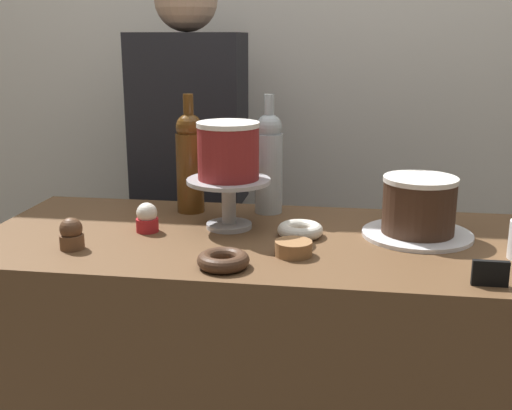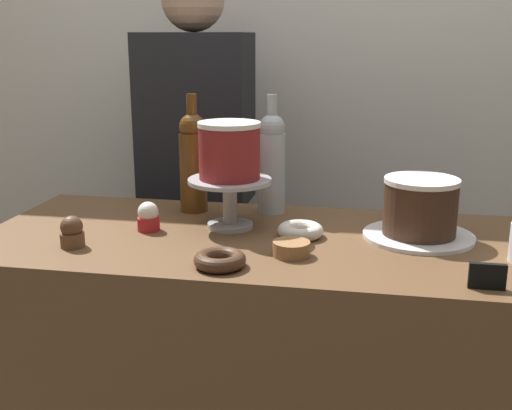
% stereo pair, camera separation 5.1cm
% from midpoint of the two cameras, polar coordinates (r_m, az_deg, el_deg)
% --- Properties ---
extents(back_wall, '(6.00, 0.05, 2.60)m').
position_cam_midpoint_polar(back_wall, '(2.36, 4.74, 12.72)').
color(back_wall, silver).
rests_on(back_wall, ground_plane).
extents(display_counter, '(1.35, 0.61, 0.91)m').
position_cam_midpoint_polar(display_counter, '(1.75, 0.88, -17.27)').
color(display_counter, brown).
rests_on(display_counter, ground_plane).
extents(cake_stand_pedestal, '(0.21, 0.21, 0.13)m').
position_cam_midpoint_polar(cake_stand_pedestal, '(1.61, -1.45, 0.95)').
color(cake_stand_pedestal, '#B2B2B7').
rests_on(cake_stand_pedestal, display_counter).
extents(white_layer_cake, '(0.16, 0.16, 0.14)m').
position_cam_midpoint_polar(white_layer_cake, '(1.58, -1.48, 4.91)').
color(white_layer_cake, maroon).
rests_on(white_layer_cake, cake_stand_pedestal).
extents(silver_serving_platter, '(0.27, 0.27, 0.01)m').
position_cam_midpoint_polar(silver_serving_platter, '(1.60, 15.26, -2.70)').
color(silver_serving_platter, white).
rests_on(silver_serving_platter, display_counter).
extents(chocolate_round_cake, '(0.18, 0.18, 0.14)m').
position_cam_midpoint_polar(chocolate_round_cake, '(1.58, 15.44, -0.12)').
color(chocolate_round_cake, '#3D2619').
rests_on(chocolate_round_cake, silver_serving_platter).
extents(wine_bottle_clear, '(0.08, 0.08, 0.33)m').
position_cam_midpoint_polar(wine_bottle_clear, '(1.74, 2.13, 3.95)').
color(wine_bottle_clear, '#B2BCC1').
rests_on(wine_bottle_clear, display_counter).
extents(wine_bottle_amber, '(0.08, 0.08, 0.33)m').
position_cam_midpoint_polar(wine_bottle_amber, '(1.76, -4.85, 4.03)').
color(wine_bottle_amber, '#5B3814').
rests_on(wine_bottle_amber, display_counter).
extents(cupcake_chocolate, '(0.06, 0.06, 0.07)m').
position_cam_midpoint_polar(cupcake_chocolate, '(1.52, -15.28, -2.40)').
color(cupcake_chocolate, brown).
rests_on(cupcake_chocolate, display_counter).
extents(cupcake_vanilla, '(0.06, 0.06, 0.07)m').
position_cam_midpoint_polar(cupcake_vanilla, '(1.61, -8.79, -1.12)').
color(cupcake_vanilla, red).
rests_on(cupcake_vanilla, display_counter).
extents(donut_chocolate, '(0.11, 0.11, 0.03)m').
position_cam_midpoint_polar(donut_chocolate, '(1.35, -2.18, -4.94)').
color(donut_chocolate, '#472D1E').
rests_on(donut_chocolate, display_counter).
extents(donut_sugar, '(0.11, 0.11, 0.03)m').
position_cam_midpoint_polar(donut_sugar, '(1.55, 4.94, -2.30)').
color(donut_sugar, silver).
rests_on(donut_sugar, display_counter).
extents(cookie_stack, '(0.08, 0.08, 0.03)m').
position_cam_midpoint_polar(cookie_stack, '(1.42, 4.23, -3.93)').
color(cookie_stack, olive).
rests_on(cookie_stack, display_counter).
extents(price_sign_chalkboard, '(0.07, 0.01, 0.05)m').
position_cam_midpoint_polar(price_sign_chalkboard, '(1.32, 21.11, -6.00)').
color(price_sign_chalkboard, black).
rests_on(price_sign_chalkboard, display_counter).
extents(barista_figure, '(0.36, 0.22, 1.60)m').
position_cam_midpoint_polar(barista_figure, '(2.18, -4.58, 0.25)').
color(barista_figure, black).
rests_on(barista_figure, ground_plane).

